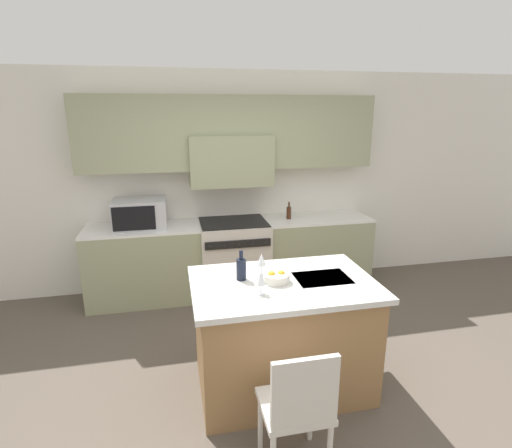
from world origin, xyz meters
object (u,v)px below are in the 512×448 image
Objects in this scene: wine_glass_far at (261,260)px; oil_bottle_on_counter at (289,212)px; wine_glass_near at (261,279)px; range_stove at (234,257)px; island_chair at (298,405)px; wine_bottle at (241,269)px; fruit_bowl at (276,277)px; microwave at (140,213)px.

oil_bottle_on_counter is (0.74, 1.69, -0.06)m from wine_glass_far.
range_stove is at bearing 86.58° from wine_glass_near.
island_chair is (-0.04, -2.71, 0.05)m from range_stove.
range_stove is 5.30× the size of wine_glass_near.
island_chair is 2.86m from oil_bottle_on_counter.
wine_bottle reaches higher than wine_glass_near.
wine_glass_far is (0.09, 0.36, 0.00)m from wine_glass_near.
wine_glass_far reaches higher than fruit_bowl.
range_stove is at bearing -0.98° from microwave.
island_chair is at bearing -69.01° from microwave.
wine_glass_near is 2.21m from oil_bottle_on_counter.
fruit_bowl reaches higher than island_chair.
range_stove is 4.47× the size of fruit_bowl.
fruit_bowl is (0.04, -1.85, 0.52)m from range_stove.
microwave is 0.65× the size of island_chair.
oil_bottle_on_counter is at bearing 62.49° from wine_bottle.
microwave reaches higher than wine_bottle.
microwave is 2.19m from fruit_bowl.
range_stove is at bearing 91.37° from fruit_bowl.
oil_bottle_on_counter reaches higher than fruit_bowl.
wine_bottle is at bearing 158.18° from fruit_bowl.
range_stove is 1.78m from wine_glass_far.
wine_bottle is at bearing -63.78° from microwave.
fruit_bowl is (0.26, -0.10, -0.05)m from wine_bottle.
island_chair is at bearing -95.63° from fruit_bowl.
range_stove is at bearing 88.85° from wine_glass_far.
range_stove is at bearing -179.02° from oil_bottle_on_counter.
microwave is 2.45× the size of wine_bottle.
oil_bottle_on_counter is at bearing 74.69° from island_chair.
wine_glass_far is (0.18, 0.08, 0.03)m from wine_bottle.
oil_bottle_on_counter is (0.92, 1.76, -0.04)m from wine_bottle.
wine_bottle reaches higher than fruit_bowl.
wine_bottle is 0.28m from fruit_bowl.
wine_glass_near reaches higher than fruit_bowl.
microwave is 1.99m from wine_glass_far.
microwave is at bearing 121.10° from fruit_bowl.
fruit_bowl is at bearing -21.82° from wine_bottle.
range_stove is 0.89m from oil_bottle_on_counter.
fruit_bowl is (0.08, 0.85, 0.47)m from island_chair.
microwave is at bearing 115.15° from wine_glass_near.
island_chair is 5.20× the size of wine_glass_near.
island_chair is 3.77× the size of wine_bottle.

